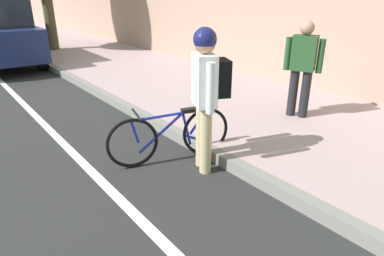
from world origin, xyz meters
TOP-DOWN VIEW (x-y plane):
  - sidewalk at (3.81, 0.00)m, footprint 3.64×37.73m
  - curb_edge at (1.91, 0.00)m, footprint 0.16×37.73m
  - bicycle_at_curb at (1.45, -7.57)m, footprint 1.67×0.61m
  - cyclist_with_backpack at (1.67, -8.03)m, footprint 0.51×0.57m
  - pedestrian_on_phone at (3.92, -7.82)m, footprint 0.37×0.57m

SIDE VIEW (x-z plane):
  - sidewalk at x=3.81m, z-range 0.00..0.16m
  - curb_edge at x=1.91m, z-range 0.00..0.16m
  - bicycle_at_curb at x=1.45m, z-range 0.00..0.74m
  - pedestrian_on_phone at x=3.92m, z-range 0.26..1.84m
  - cyclist_with_backpack at x=1.67m, z-range 0.21..2.01m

